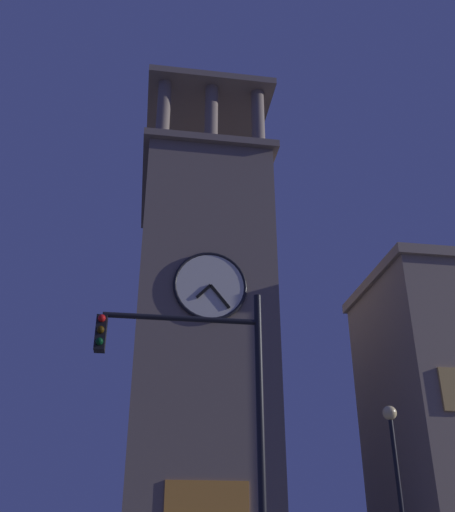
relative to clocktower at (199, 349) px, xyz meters
name	(u,v)px	position (x,y,z in m)	size (l,w,h in m)	color
clocktower	(199,349)	(0.00, 0.00, 0.00)	(6.85, 9.55, 27.44)	#75665B
traffic_signal_near	(211,402)	(1.29, 16.12, -6.24)	(3.52, 0.41, 6.75)	black
street_lamp	(396,466)	(-5.07, 10.30, -6.66)	(0.44, 0.44, 5.73)	black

